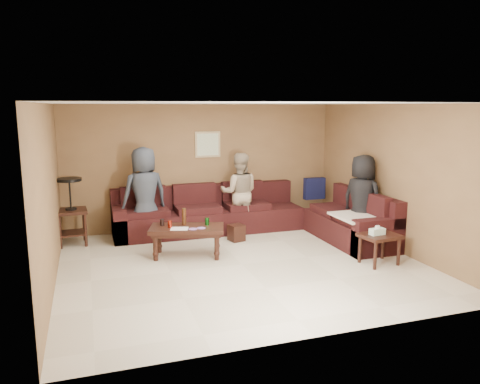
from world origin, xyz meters
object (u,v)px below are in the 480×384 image
Objects in this scene: coffee_table at (187,231)px; person_right at (362,200)px; end_table_left at (71,210)px; side_table_right at (379,239)px; sectional_sofa at (257,219)px; waste_bin at (236,233)px; person_left at (145,194)px; person_middle at (239,193)px.

coffee_table is 3.18m from person_right.
end_table_left is 5.31m from side_table_right.
sectional_sofa is 7.33× the size of side_table_right.
person_left is at bearing 159.62° from waste_bin.
coffee_table reaches higher than side_table_right.
side_table_right is at bearing -48.17° from waste_bin.
person_right is at bearing -17.40° from end_table_left.
person_right is at bearing 158.81° from person_middle.
person_middle reaches higher than side_table_right.
sectional_sofa is 3.51× the size of coffee_table.
person_right reaches higher than waste_bin.
person_middle reaches higher than waste_bin.
side_table_right is (1.24, -2.17, 0.09)m from sectional_sofa.
person_left is 1.07× the size of person_right.
waste_bin is at bearing 29.73° from coffee_table.
sectional_sofa is at bearing 28.30° from coffee_table.
person_right is (2.09, -0.86, 0.66)m from waste_bin.
side_table_right is at bearing 128.42° from person_left.
sectional_sofa is at bearing 25.09° from waste_bin.
person_right reaches higher than end_table_left.
coffee_table is 2.25m from end_table_left.
person_middle is (0.26, 0.62, 0.63)m from waste_bin.
end_table_left is 3.00m from waste_bin.
coffee_table is 4.36× the size of waste_bin.
sectional_sofa is at bearing 119.85° from side_table_right.
end_table_left is at bearing 48.10° from person_right.
person_right reaches higher than person_middle.
waste_bin is 0.19× the size of person_middle.
waste_bin is 0.92m from person_middle.
person_right reaches higher than side_table_right.
person_left reaches higher than end_table_left.
person_left is 3.95m from person_right.
end_table_left is at bearing 144.48° from coffee_table.
side_table_right is 2.09× the size of waste_bin.
coffee_table is (-1.54, -0.83, 0.10)m from sectional_sofa.
person_middle is at bearing -1.43° from end_table_left.
end_table_left reaches higher than side_table_right.
end_table_left is (-3.36, 0.47, 0.31)m from sectional_sofa.
end_table_left is 3.14m from person_middle.
waste_bin is at bearing 145.34° from person_left.
sectional_sofa reaches higher than coffee_table.
person_left is (-1.58, 0.59, 0.72)m from waste_bin.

